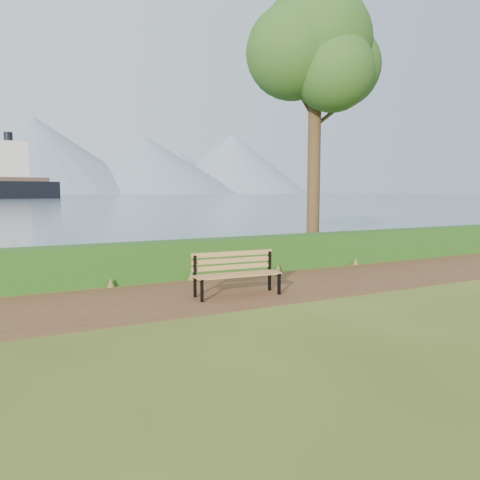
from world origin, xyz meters
TOP-DOWN VIEW (x-y plane):
  - ground at (0.00, 0.00)m, footprint 140.00×140.00m
  - path at (0.00, 0.30)m, footprint 40.00×3.40m
  - hedge at (0.00, 2.60)m, footprint 32.00×0.85m
  - water at (0.00, 260.00)m, footprint 700.00×510.00m
  - bench at (-0.86, -0.11)m, footprint 2.01×0.72m
  - tree at (4.47, 4.34)m, footprint 5.06×4.24m

SIDE VIEW (x-z plane):
  - ground at x=0.00m, z-range 0.00..0.00m
  - path at x=0.00m, z-range 0.00..0.01m
  - water at x=0.00m, z-range 0.00..0.01m
  - hedge at x=0.00m, z-range 0.00..1.00m
  - bench at x=-0.86m, z-range 0.08..1.06m
  - tree at x=4.47m, z-range 2.37..12.10m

